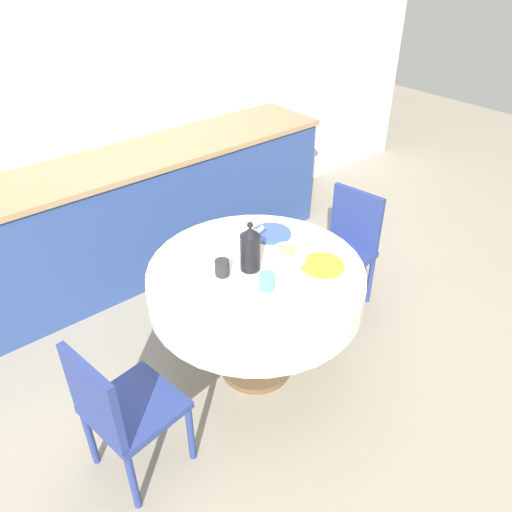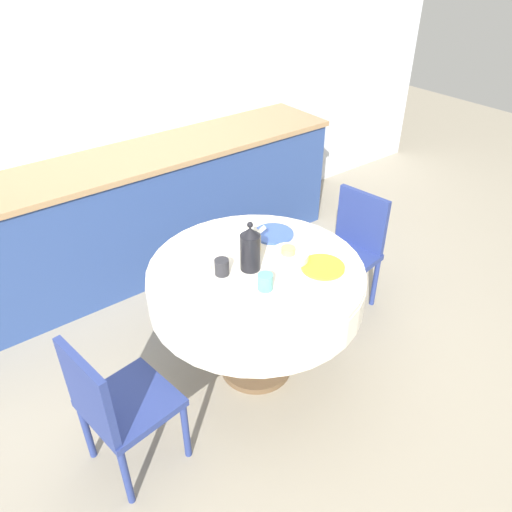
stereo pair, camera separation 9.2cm
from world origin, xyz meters
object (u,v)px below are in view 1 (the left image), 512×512
Objects in this scene: chair_right at (120,408)px; teapot at (247,237)px; chair_left at (345,244)px; coffee_carafe at (250,249)px.

teapot is at bearing 98.86° from chair_right.
teapot is (1.00, 0.31, 0.38)m from chair_right.
teapot reaches higher than chair_left.
chair_left is 1.87m from chair_right.
chair_left is 4.20× the size of teapot.
chair_left is 1.05m from coffee_carafe.
coffee_carafe reaches higher than chair_left.
teapot is (0.10, 0.16, -0.04)m from coffee_carafe.
chair_left and chair_right have the same top height.
chair_left is 0.93m from teapot.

